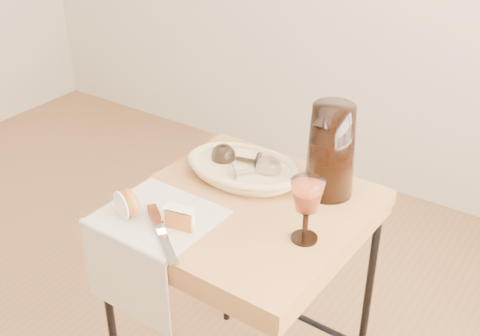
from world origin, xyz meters
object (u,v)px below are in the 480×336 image
Objects in this scene: side_table at (244,313)px; pitcher at (331,150)px; goblet_lying_b at (253,170)px; tea_towel at (158,216)px; bread_basket at (243,171)px; apple_half at (129,203)px; table_knife at (161,230)px; wine_goblet at (306,211)px; goblet_lying_a at (238,158)px.

pitcher is at bearing 49.64° from side_table.
goblet_lying_b is 0.22m from pitcher.
tea_towel is at bearing -135.61° from pitcher.
apple_half is at bearing -114.09° from bread_basket.
tea_towel is 0.97× the size of pitcher.
pitcher is 0.49m from table_knife.
bread_basket is 1.83× the size of wine_goblet.
goblet_lying_b is at bearing 110.22° from side_table.
tea_towel is (-0.15, -0.18, 0.39)m from side_table.
bread_basket is (-0.08, 0.11, 0.41)m from side_table.
side_table is 2.58× the size of pitcher.
wine_goblet is at bearing 136.70° from goblet_lying_a.
pitcher is (0.23, 0.07, 0.11)m from bread_basket.
pitcher is at bearing -28.44° from goblet_lying_b.
pitcher is at bearing 13.31° from bread_basket.
bread_basket is at bearing -169.21° from pitcher.
goblet_lying_b is at bearing 141.84° from goblet_lying_a.
goblet_lying_a is at bearing 129.09° from table_knife.
bread_basket is 1.03× the size of pitcher.
tea_towel is 0.30m from goblet_lying_b.
table_knife is at bearing -148.16° from wine_goblet.
table_knife reaches higher than tea_towel.
goblet_lying_b is (0.07, -0.03, -0.00)m from goblet_lying_a.
pitcher reaches higher than side_table.
goblet_lying_b is (0.11, 0.27, 0.04)m from tea_towel.
goblet_lying_a is at bearing 103.53° from goblet_lying_b.
pitcher is at bearing 177.23° from goblet_lying_a.
goblet_lying_a is 0.36m from table_knife.
bread_basket is at bearing 125.23° from side_table.
wine_goblet is at bearing -12.52° from side_table.
goblet_lying_a is at bearing 150.60° from bread_basket.
tea_towel is 2.48× the size of goblet_lying_b.
table_knife is (-0.24, -0.41, -0.11)m from pitcher.
tea_towel is 0.94× the size of bread_basket.
tea_towel is at bearing -130.12° from side_table.
goblet_lying_a reaches higher than tea_towel.
bread_basket is 0.35m from apple_half.
apple_half is at bearing -171.89° from goblet_lying_b.
goblet_lying_a is at bearing 83.36° from tea_towel.
bread_basket is (0.07, 0.29, 0.02)m from tea_towel.
wine_goblet is (0.31, -0.17, 0.04)m from goblet_lying_a.
apple_half reaches higher than tea_towel.
pitcher is (0.19, 0.09, 0.08)m from goblet_lying_b.
pitcher is (0.30, 0.36, 0.13)m from tea_towel.
pitcher is 0.54m from apple_half.
bread_basket is at bearing 105.36° from goblet_lying_b.
goblet_lying_b is 0.28m from wine_goblet.
pitcher is at bearing 95.71° from table_knife.
goblet_lying_a is 0.36m from apple_half.
goblet_lying_b is at bearing -160.97° from pitcher.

